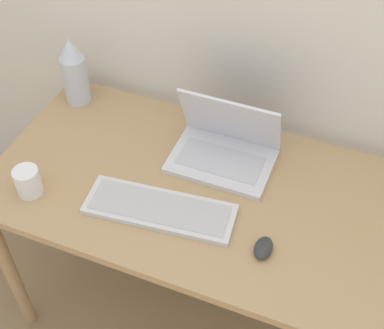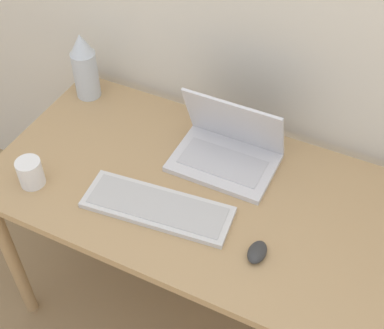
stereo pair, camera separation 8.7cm
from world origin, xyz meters
name	(u,v)px [view 2 (the right image)]	position (x,y,z in m)	size (l,w,h in m)	color
desk	(211,210)	(0.00, 0.36, 0.68)	(1.47, 0.73, 0.77)	tan
laptop	(227,148)	(-0.02, 0.53, 0.82)	(0.34, 0.24, 0.25)	silver
keyboard	(157,207)	(-0.12, 0.23, 0.78)	(0.49, 0.21, 0.02)	silver
mouse	(257,252)	(0.22, 0.20, 0.78)	(0.05, 0.08, 0.03)	#2D2D2D
vase	(85,66)	(-0.64, 0.62, 0.90)	(0.09, 0.09, 0.27)	silver
mug	(30,173)	(-0.55, 0.15, 0.82)	(0.08, 0.08, 0.10)	white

